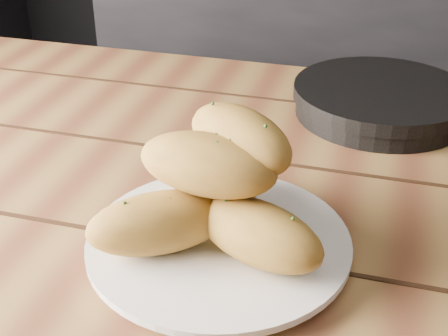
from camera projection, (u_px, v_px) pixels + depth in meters
table at (297, 273)px, 0.76m from camera, size 1.59×0.92×0.75m
plate at (219, 244)px, 0.65m from camera, size 0.27×0.27×0.02m
bread_rolls at (218, 190)px, 0.62m from camera, size 0.25×0.22×0.13m
skillet at (383, 100)px, 0.93m from camera, size 0.40×0.26×0.05m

